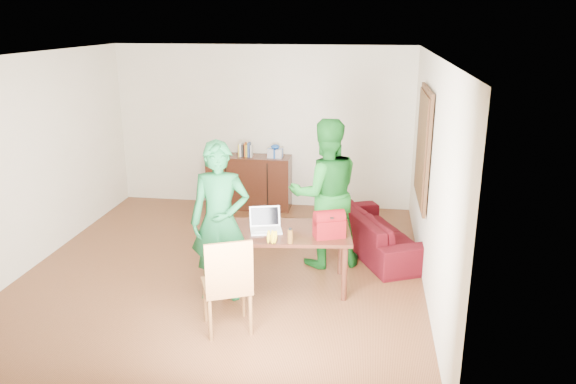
% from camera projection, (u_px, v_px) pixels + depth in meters
% --- Properties ---
extents(room, '(5.20, 5.70, 2.90)m').
position_uv_depth(room, '(225.00, 170.00, 6.97)').
color(room, '#472511').
rests_on(room, ground).
extents(table, '(1.61, 1.03, 0.71)m').
position_uv_depth(table, '(286.00, 237.00, 6.64)').
color(table, black).
rests_on(table, ground).
extents(chair, '(0.62, 0.61, 1.05)m').
position_uv_depth(chair, '(228.00, 302.00, 5.79)').
color(chair, brown).
rests_on(chair, ground).
extents(person_near, '(0.72, 0.51, 1.85)m').
position_uv_depth(person_near, '(220.00, 222.00, 6.30)').
color(person_near, '#13562A').
rests_on(person_near, ground).
extents(person_far, '(1.12, 0.99, 1.93)m').
position_uv_depth(person_far, '(325.00, 193.00, 7.16)').
color(person_far, '#16651D').
rests_on(person_far, ground).
extents(laptop, '(0.42, 0.34, 0.26)m').
position_uv_depth(laptop, '(266.00, 228.00, 6.57)').
color(laptop, white).
rests_on(laptop, table).
extents(bananas, '(0.18, 0.15, 0.06)m').
position_uv_depth(bananas, '(272.00, 241.00, 6.23)').
color(bananas, gold).
rests_on(bananas, table).
extents(bottle, '(0.07, 0.07, 0.18)m').
position_uv_depth(bottle, '(290.00, 236.00, 6.22)').
color(bottle, brown).
rests_on(bottle, table).
extents(red_bag, '(0.39, 0.31, 0.25)m').
position_uv_depth(red_bag, '(329.00, 226.00, 6.39)').
color(red_bag, '#680C06').
rests_on(red_bag, table).
extents(sofa, '(1.51, 2.09, 0.57)m').
position_uv_depth(sofa, '(378.00, 231.00, 7.77)').
color(sofa, '#410813').
rests_on(sofa, ground).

